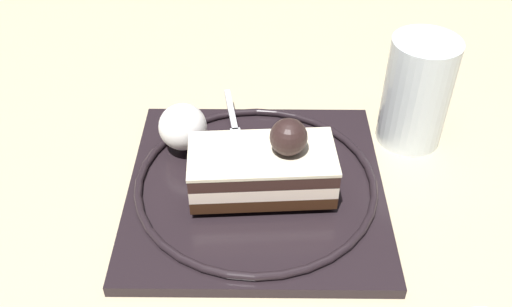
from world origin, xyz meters
The scene contains 6 objects.
ground_plane centered at (0.00, 0.00, 0.00)m, with size 2.40×2.40×0.00m, color #C5B38C.
dessert_plate centered at (0.03, 0.03, 0.01)m, with size 0.25×0.25×0.02m.
cake_slice centered at (0.02, 0.04, 0.04)m, with size 0.13×0.07×0.07m.
whipped_cream_dollop centered at (0.09, -0.02, 0.04)m, with size 0.05×0.05×0.04m, color white.
fork centered at (0.04, -0.05, 0.02)m, with size 0.02×0.11×0.00m.
drink_glass_near centered at (-0.14, -0.04, 0.05)m, with size 0.07×0.07×0.11m.
Camera 1 is at (0.06, 0.40, 0.37)m, focal length 40.05 mm.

